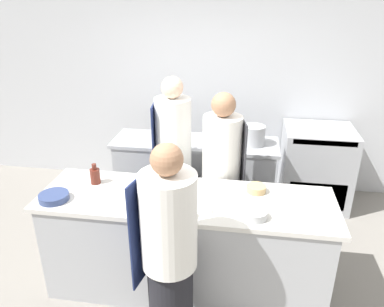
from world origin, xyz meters
TOP-DOWN VIEW (x-y plane):
  - ground_plane at (0.00, 0.00)m, footprint 16.00×16.00m
  - wall_back at (0.00, 2.13)m, footprint 8.00×0.06m
  - prep_counter at (0.00, 0.00)m, footprint 2.48×0.74m
  - pass_counter at (-0.11, 1.26)m, footprint 1.90×0.58m
  - oven_range at (1.35, 1.72)m, footprint 0.82×0.71m
  - chef_at_prep_near at (-0.01, -0.63)m, footprint 0.43×0.41m
  - chef_at_stove at (0.25, 0.59)m, footprint 0.42×0.40m
  - chef_at_pass_far at (-0.25, 0.72)m, footprint 0.39×0.37m
  - bottle_olive_oil at (-0.27, -0.18)m, footprint 0.07×0.07m
  - bottle_vinegar at (-0.21, 0.12)m, footprint 0.09×0.09m
  - bottle_wine at (-0.84, 0.13)m, footprint 0.09×0.09m
  - bowl_mixing_large at (0.57, -0.22)m, footprint 0.18×0.18m
  - bowl_prep_small at (-1.07, -0.20)m, footprint 0.25×0.25m
  - bowl_ceramic_blue at (0.58, 0.19)m, footprint 0.17×0.17m
  - cutting_board at (0.07, -0.09)m, footprint 0.35×0.24m
  - stockpot at (0.55, 1.26)m, footprint 0.25×0.25m

SIDE VIEW (x-z plane):
  - ground_plane at x=0.00m, z-range 0.00..0.00m
  - prep_counter at x=0.00m, z-range 0.00..0.94m
  - pass_counter at x=-0.11m, z-range 0.00..0.94m
  - oven_range at x=1.35m, z-range 0.00..1.00m
  - chef_at_prep_near at x=-0.01m, z-range -0.01..1.68m
  - chef_at_stove at x=0.25m, z-range 0.00..1.69m
  - chef_at_pass_far at x=-0.25m, z-range 0.00..1.80m
  - cutting_board at x=0.07m, z-range 0.94..0.95m
  - bowl_prep_small at x=-1.07m, z-range 0.94..0.99m
  - bowl_ceramic_blue at x=0.58m, z-range 0.94..1.00m
  - bowl_mixing_large at x=0.57m, z-range 0.94..1.00m
  - bottle_wine at x=-0.84m, z-range 0.92..1.11m
  - bottle_olive_oil at x=-0.27m, z-range 0.92..1.12m
  - stockpot at x=0.55m, z-range 0.94..1.16m
  - bottle_vinegar at x=-0.21m, z-range 0.91..1.20m
  - wall_back at x=0.00m, z-range 0.00..2.80m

